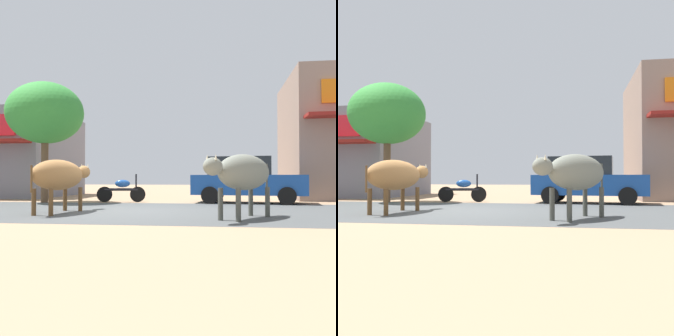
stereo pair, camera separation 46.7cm
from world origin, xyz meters
TOP-DOWN VIEW (x-y plane):
  - ground at (0.00, 0.00)m, footprint 80.00×80.00m
  - asphalt_road at (0.00, 0.00)m, footprint 72.00×6.43m
  - roadside_tree at (-3.79, 3.12)m, footprint 2.81×2.81m
  - parked_hatchback_car at (3.49, 3.80)m, footprint 4.08×2.15m
  - parked_motorcycle at (-1.04, 3.70)m, footprint 1.79×0.38m
  - cow_near_brown at (-1.46, -0.93)m, footprint 0.94×2.81m
  - cow_far_dark at (3.10, -1.74)m, footprint 1.74×2.39m

SIDE VIEW (x-z plane):
  - ground at x=0.00m, z-range 0.00..0.00m
  - asphalt_road at x=0.00m, z-range 0.00..0.00m
  - parked_motorcycle at x=-1.04m, z-range -0.06..0.98m
  - parked_hatchback_car at x=3.49m, z-range 0.02..1.66m
  - cow_near_brown at x=-1.46m, z-range 0.28..1.64m
  - cow_far_dark at x=3.10m, z-range 0.30..1.71m
  - roadside_tree at x=-3.79m, z-range 1.06..5.46m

